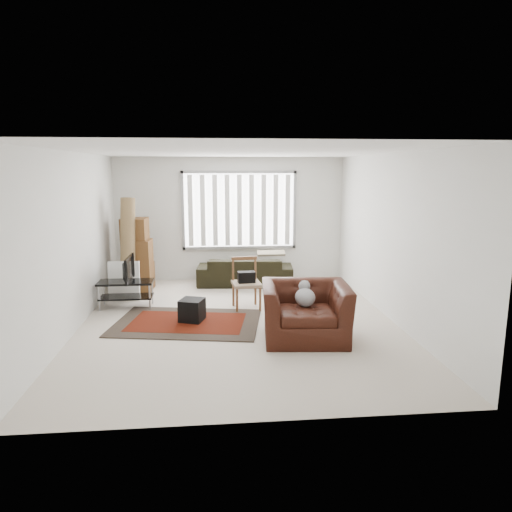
{
  "coord_description": "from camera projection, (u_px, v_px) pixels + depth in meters",
  "views": [
    {
      "loc": [
        -0.39,
        -7.06,
        2.44
      ],
      "look_at": [
        0.3,
        0.18,
        1.05
      ],
      "focal_mm": 32.0,
      "sensor_mm": 36.0,
      "label": 1
    }
  ],
  "objects": [
    {
      "name": "room",
      "position": [
        238.0,
        211.0,
        7.57
      ],
      "size": [
        6.0,
        6.02,
        2.71
      ],
      "color": "beige",
      "rests_on": "ground"
    },
    {
      "name": "persian_rug",
      "position": [
        187.0,
        323.0,
        7.34
      ],
      "size": [
        2.51,
        1.89,
        0.02
      ],
      "color": "black",
      "rests_on": "ground"
    },
    {
      "name": "tv_stand",
      "position": [
        126.0,
        288.0,
        8.13
      ],
      "size": [
        0.96,
        0.43,
        0.48
      ],
      "color": "black",
      "rests_on": "ground"
    },
    {
      "name": "tv",
      "position": [
        125.0,
        269.0,
        8.06
      ],
      "size": [
        0.1,
        0.78,
        0.45
      ],
      "primitive_type": "imported",
      "rotation": [
        0.0,
        0.0,
        1.57
      ],
      "color": "black",
      "rests_on": "tv_stand"
    },
    {
      "name": "subwoofer",
      "position": [
        192.0,
        310.0,
        7.38
      ],
      "size": [
        0.45,
        0.45,
        0.36
      ],
      "primitive_type": "cube",
      "rotation": [
        0.0,
        0.0,
        -0.33
      ],
      "color": "black",
      "rests_on": "persian_rug"
    },
    {
      "name": "moving_boxes",
      "position": [
        137.0,
        257.0,
        9.26
      ],
      "size": [
        0.63,
        0.58,
        1.47
      ],
      "color": "brown",
      "rests_on": "ground"
    },
    {
      "name": "white_flatpack",
      "position": [
        124.0,
        281.0,
        8.6
      ],
      "size": [
        0.58,
        0.21,
        0.74
      ],
      "primitive_type": "cube",
      "rotation": [
        -0.17,
        0.0,
        -0.0
      ],
      "color": "silver",
      "rests_on": "ground"
    },
    {
      "name": "rolled_rug",
      "position": [
        128.0,
        246.0,
        8.91
      ],
      "size": [
        0.35,
        0.63,
        1.91
      ],
      "primitive_type": "cylinder",
      "rotation": [
        -0.17,
        0.0,
        -0.12
      ],
      "color": "olive",
      "rests_on": "ground"
    },
    {
      "name": "sofa",
      "position": [
        245.0,
        267.0,
        9.75
      ],
      "size": [
        2.08,
        1.04,
        0.77
      ],
      "primitive_type": "imported",
      "rotation": [
        0.0,
        0.0,
        3.05
      ],
      "color": "black",
      "rests_on": "ground"
    },
    {
      "name": "side_chair",
      "position": [
        246.0,
        281.0,
        8.04
      ],
      "size": [
        0.53,
        0.53,
        0.9
      ],
      "rotation": [
        0.0,
        0.0,
        0.11
      ],
      "color": "#867058",
      "rests_on": "ground"
    },
    {
      "name": "armchair",
      "position": [
        305.0,
        307.0,
        6.61
      ],
      "size": [
        1.34,
        1.19,
        0.92
      ],
      "rotation": [
        0.0,
        0.0,
        -0.09
      ],
      "color": "#33130A",
      "rests_on": "ground"
    }
  ]
}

